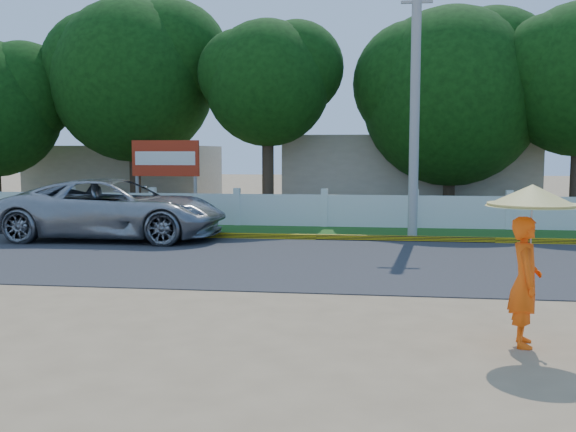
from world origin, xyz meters
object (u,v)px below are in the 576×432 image
object	(u,v)px
monk_with_parasol	(528,241)
vehicle	(116,209)
utility_pole	(415,108)
billboard	(166,163)

from	to	relation	value
monk_with_parasol	vehicle	bearing A→B (deg)	135.98
monk_with_parasol	utility_pole	bearing A→B (deg)	94.68
utility_pole	monk_with_parasol	bearing A→B (deg)	-85.32
utility_pole	vehicle	distance (m)	9.15
vehicle	monk_with_parasol	bearing A→B (deg)	-134.94
utility_pole	vehicle	world-z (taller)	utility_pole
monk_with_parasol	billboard	distance (m)	16.92
utility_pole	billboard	bearing A→B (deg)	158.10
vehicle	billboard	distance (m)	5.02
vehicle	monk_with_parasol	distance (m)	13.11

